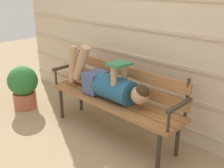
# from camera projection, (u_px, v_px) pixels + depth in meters

# --- Properties ---
(ground_plane) EXTENTS (12.00, 12.00, 0.00)m
(ground_plane) POSITION_uv_depth(u_px,v_px,m) (105.00, 138.00, 3.06)
(ground_plane) COLOR tan
(house_siding) EXTENTS (4.66, 0.08, 2.38)m
(house_siding) POSITION_uv_depth(u_px,v_px,m) (142.00, 28.00, 3.05)
(house_siding) COLOR beige
(house_siding) RESTS_ON ground
(park_bench) EXTENTS (1.74, 0.44, 0.85)m
(park_bench) POSITION_uv_depth(u_px,v_px,m) (116.00, 94.00, 3.01)
(park_bench) COLOR #9E6638
(park_bench) RESTS_ON ground
(reclining_person) EXTENTS (1.71, 0.27, 0.57)m
(reclining_person) POSITION_uv_depth(u_px,v_px,m) (105.00, 83.00, 3.00)
(reclining_person) COLOR #23567A
(potted_plant) EXTENTS (0.41, 0.41, 0.61)m
(potted_plant) POSITION_uv_depth(u_px,v_px,m) (23.00, 85.00, 3.71)
(potted_plant) COLOR #AD5B3D
(potted_plant) RESTS_ON ground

